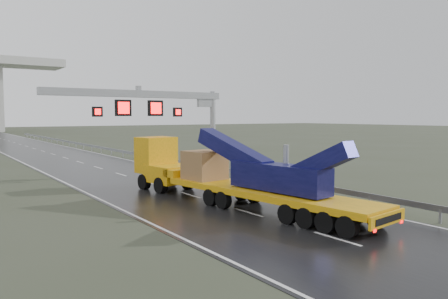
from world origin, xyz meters
TOP-DOWN VIEW (x-y plane):
  - ground at (0.00, 0.00)m, footprint 400.00×400.00m
  - road at (0.00, 40.00)m, footprint 11.00×200.00m
  - guardrail at (6.10, 30.00)m, footprint 0.20×140.00m
  - sign_gantry at (2.10, 17.99)m, footprint 14.90×1.20m
  - heavy_haul_truck at (0.45, 7.64)m, footprint 4.95×18.70m
  - exit_sign_pair at (7.76, 17.00)m, footprint 1.25×0.41m
  - striped_barrier at (6.23, 18.87)m, footprint 0.80×0.60m

SIDE VIEW (x-z plane):
  - ground at x=0.00m, z-range 0.00..0.00m
  - road at x=0.00m, z-range 0.00..0.02m
  - striped_barrier at x=6.23m, z-range 0.00..1.21m
  - guardrail at x=6.10m, z-range 0.00..1.40m
  - exit_sign_pair at x=7.76m, z-range 0.44..2.65m
  - heavy_haul_truck at x=0.45m, z-range -0.49..3.86m
  - sign_gantry at x=2.10m, z-range 1.90..9.33m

